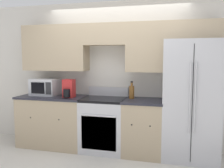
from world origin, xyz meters
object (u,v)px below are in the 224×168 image
(refrigerator, at_px, (191,100))
(microwave, at_px, (46,87))
(oven_range, at_px, (104,124))
(bottle, at_px, (132,92))

(refrigerator, relative_size, microwave, 3.96)
(oven_range, distance_m, microwave, 1.30)
(oven_range, relative_size, refrigerator, 0.57)
(refrigerator, height_order, bottle, refrigerator)
(oven_range, distance_m, bottle, 0.74)
(bottle, bearing_deg, microwave, -178.91)
(oven_range, height_order, refrigerator, refrigerator)
(refrigerator, bearing_deg, oven_range, -177.84)
(microwave, height_order, bottle, microwave)
(microwave, distance_m, bottle, 1.61)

